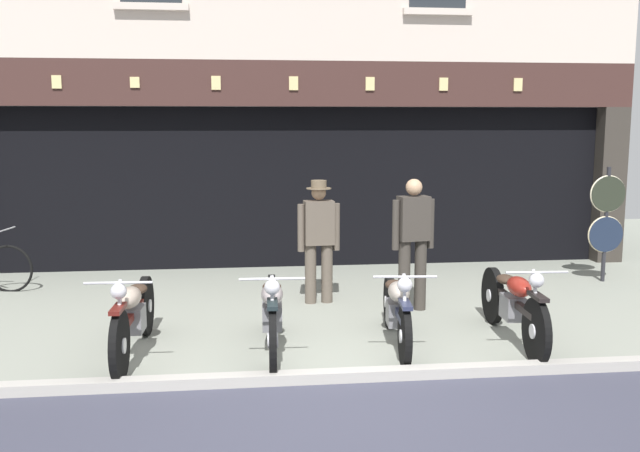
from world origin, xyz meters
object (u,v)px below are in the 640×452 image
at_px(motorcycle_center_left, 272,312).
at_px(shopkeeper_center, 413,238).
at_px(tyre_sign_pole, 607,216).
at_px(motorcycle_center, 397,308).
at_px(advert_board_near, 123,164).
at_px(salesman_left, 319,236).
at_px(advert_board_far, 41,166).
at_px(motorcycle_left, 133,315).
at_px(motorcycle_center_right, 513,303).

bearing_deg(motorcycle_center_left, shopkeeper_center, -139.28).
height_order(motorcycle_center_left, tyre_sign_pole, tyre_sign_pole).
height_order(motorcycle_center, advert_board_near, advert_board_near).
height_order(salesman_left, advert_board_far, advert_board_far).
bearing_deg(advert_board_far, motorcycle_center, -42.68).
height_order(motorcycle_center_left, salesman_left, salesman_left).
distance_m(motorcycle_center, salesman_left, 2.05).
distance_m(advert_board_near, advert_board_far, 1.26).
xyz_separation_m(motorcycle_left, advert_board_far, (-1.99, 4.38, 1.24)).
height_order(motorcycle_center_right, advert_board_near, advert_board_near).
bearing_deg(salesman_left, motorcycle_center_right, 129.93).
bearing_deg(motorcycle_left, shopkeeper_center, -154.16).
xyz_separation_m(motorcycle_center, salesman_left, (-0.62, 1.89, 0.48)).
bearing_deg(advert_board_far, motorcycle_center_left, -52.52).
bearing_deg(tyre_sign_pole, advert_board_far, 168.50).
bearing_deg(tyre_sign_pole, shopkeeper_center, -158.81).
bearing_deg(shopkeeper_center, motorcycle_center_right, 108.87).
bearing_deg(motorcycle_center_right, motorcycle_center, 2.22).
bearing_deg(motorcycle_center_left, advert_board_near, -61.89).
bearing_deg(shopkeeper_center, advert_board_near, -46.65).
relative_size(motorcycle_center, advert_board_far, 2.11).
bearing_deg(motorcycle_center_left, salesman_left, -107.42).
bearing_deg(motorcycle_center_right, motorcycle_center_left, 4.38).
bearing_deg(advert_board_near, tyre_sign_pole, -13.45).
height_order(motorcycle_center, advert_board_far, advert_board_far).
relative_size(shopkeeper_center, tyre_sign_pole, 0.98).
height_order(salesman_left, shopkeeper_center, shopkeeper_center).
distance_m(motorcycle_center_left, advert_board_far, 5.72).
height_order(tyre_sign_pole, advert_board_near, advert_board_near).
distance_m(salesman_left, advert_board_far, 4.85).
height_order(motorcycle_center, motorcycle_center_right, motorcycle_center_right).
bearing_deg(motorcycle_center_right, tyre_sign_pole, -129.53).
distance_m(motorcycle_center_right, advert_board_far, 7.53).
height_order(motorcycle_center, tyre_sign_pole, tyre_sign_pole).
distance_m(motorcycle_left, tyre_sign_pole, 7.03).
relative_size(motorcycle_center, shopkeeper_center, 1.16).
distance_m(motorcycle_center_left, shopkeeper_center, 2.39).
relative_size(motorcycle_center_left, advert_board_far, 2.19).
height_order(shopkeeper_center, tyre_sign_pole, tyre_sign_pole).
xyz_separation_m(motorcycle_center, tyre_sign_pole, (3.74, 2.63, 0.58)).
relative_size(motorcycle_center, motorcycle_center_right, 0.91).
xyz_separation_m(motorcycle_left, motorcycle_center_left, (1.41, -0.05, 0.00)).
relative_size(motorcycle_center_left, motorcycle_center, 1.04).
bearing_deg(motorcycle_center_left, motorcycle_center, -174.49).
bearing_deg(salesman_left, shopkeeper_center, 150.90).
bearing_deg(motorcycle_center_left, advert_board_far, -50.12).
bearing_deg(tyre_sign_pole, motorcycle_left, -157.69).
xyz_separation_m(motorcycle_center_left, advert_board_near, (-2.13, 4.43, 1.27)).
bearing_deg(advert_board_near, motorcycle_left, -80.60).
bearing_deg(shopkeeper_center, tyre_sign_pole, -168.59).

